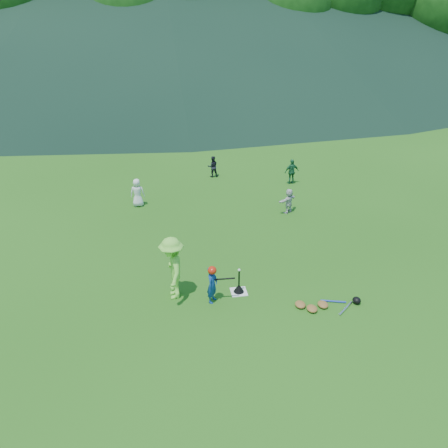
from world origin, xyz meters
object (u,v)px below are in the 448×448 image
object	(u,v)px
batter_child	(212,285)
fielder_d	(289,201)
fielder_a	(137,193)
fielder_c	(292,172)
adult_coach	(172,268)
batting_tee	(239,288)
equipment_pile	(323,305)
home_plate	(239,292)
fielder_b	(213,167)

from	to	relation	value
batter_child	fielder_d	bearing A→B (deg)	-2.89
fielder_a	fielder_d	size ratio (longest dim) A/B	1.17
fielder_c	adult_coach	bearing A→B (deg)	45.38
batter_child	batting_tee	distance (m)	0.93
fielder_c	fielder_d	size ratio (longest dim) A/B	1.16
fielder_a	fielder_c	size ratio (longest dim) A/B	1.00
adult_coach	equipment_pile	xyz separation A→B (m)	(3.91, -1.16, -0.84)
batting_tee	fielder_a	bearing A→B (deg)	113.73
adult_coach	home_plate	bearing A→B (deg)	85.97
fielder_b	batting_tee	xyz separation A→B (m)	(-0.60, -9.14, -0.37)
fielder_a	fielder_c	distance (m)	6.88
home_plate	fielder_d	size ratio (longest dim) A/B	0.46
fielder_a	batting_tee	size ratio (longest dim) A/B	1.67
equipment_pile	fielder_d	bearing A→B (deg)	82.08
adult_coach	fielder_c	distance (m)	9.52
fielder_b	equipment_pile	xyz separation A→B (m)	(1.50, -10.17, -0.43)
home_plate	fielder_c	world-z (taller)	fielder_c
adult_coach	equipment_pile	bearing A→B (deg)	73.62
adult_coach	fielder_a	distance (m)	6.37
batting_tee	equipment_pile	xyz separation A→B (m)	(2.10, -1.03, -0.06)
adult_coach	batting_tee	xyz separation A→B (m)	(1.81, -0.13, -0.78)
batter_child	fielder_d	distance (m)	6.30
adult_coach	batting_tee	distance (m)	1.98
batting_tee	equipment_pile	size ratio (longest dim) A/B	0.38
fielder_b	equipment_pile	world-z (taller)	fielder_b
home_plate	equipment_pile	world-z (taller)	equipment_pile
fielder_c	batting_tee	bearing A→B (deg)	55.51
home_plate	batting_tee	size ratio (longest dim) A/B	0.66
adult_coach	fielder_d	xyz separation A→B (m)	(4.73, 4.69, -0.42)
home_plate	fielder_a	size ratio (longest dim) A/B	0.40
adult_coach	equipment_pile	size ratio (longest dim) A/B	1.01
home_plate	batting_tee	world-z (taller)	batting_tee
fielder_b	fielder_c	xyz separation A→B (m)	(3.34, -1.44, 0.07)
home_plate	equipment_pile	bearing A→B (deg)	-26.04
fielder_c	fielder_d	xyz separation A→B (m)	(-1.03, -2.88, -0.08)
batter_child	fielder_a	xyz separation A→B (m)	(-2.03, 6.69, 0.03)
batter_child	batting_tee	bearing A→B (deg)	-37.34
fielder_d	batter_child	bearing A→B (deg)	21.07
fielder_d	equipment_pile	distance (m)	5.92
fielder_c	fielder_d	distance (m)	3.06
adult_coach	fielder_a	xyz separation A→B (m)	(-1.00, 6.28, -0.34)
home_plate	fielder_c	bearing A→B (deg)	62.90
fielder_d	equipment_pile	xyz separation A→B (m)	(-0.81, -5.85, -0.42)
fielder_d	batting_tee	size ratio (longest dim) A/B	1.43
fielder_d	batting_tee	world-z (taller)	fielder_d
fielder_d	batting_tee	bearing A→B (deg)	25.89
fielder_a	adult_coach	bearing A→B (deg)	102.81
fielder_a	equipment_pile	xyz separation A→B (m)	(4.92, -7.43, -0.50)
home_plate	fielder_c	distance (m)	8.67
batter_child	fielder_c	xyz separation A→B (m)	(4.73, 7.98, 0.03)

